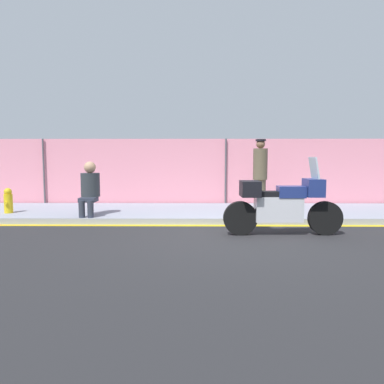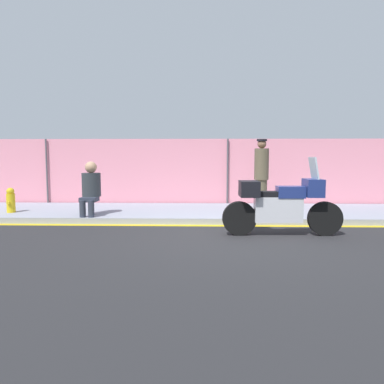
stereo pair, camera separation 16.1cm
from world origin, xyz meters
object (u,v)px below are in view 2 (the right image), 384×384
object	(u,v)px
person_seated_on_curb	(91,186)
fire_hydrant	(11,200)
motorcycle	(281,204)
officer_standing	(261,174)

from	to	relation	value
person_seated_on_curb	fire_hydrant	distance (m)	2.16
person_seated_on_curb	fire_hydrant	xyz separation A→B (m)	(-2.10, 0.33, -0.38)
motorcycle	officer_standing	distance (m)	2.39
motorcycle	officer_standing	size ratio (longest dim) A/B	1.28
motorcycle	person_seated_on_curb	world-z (taller)	motorcycle
officer_standing	motorcycle	bearing A→B (deg)	-89.41
person_seated_on_curb	motorcycle	bearing A→B (deg)	-19.71
motorcycle	officer_standing	bearing A→B (deg)	89.82
officer_standing	fire_hydrant	world-z (taller)	officer_standing
officer_standing	fire_hydrant	distance (m)	6.26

